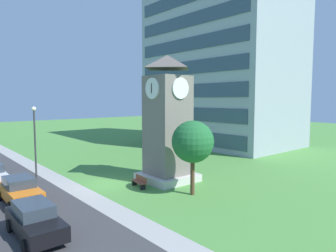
% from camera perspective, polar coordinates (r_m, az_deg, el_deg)
% --- Properties ---
extents(ground_plane, '(160.00, 160.00, 0.00)m').
position_cam_1_polar(ground_plane, '(25.52, -11.48, -10.66)').
color(ground_plane, '#4C893D').
extents(street_asphalt, '(120.00, 7.20, 0.01)m').
position_cam_1_polar(street_asphalt, '(23.19, -26.77, -12.71)').
color(street_asphalt, '#38383A').
rests_on(street_asphalt, ground).
extents(kerb_strip, '(120.00, 1.60, 0.01)m').
position_cam_1_polar(kerb_strip, '(24.50, -16.51, -11.43)').
color(kerb_strip, '#9E9E99').
rests_on(kerb_strip, ground).
extents(office_building, '(21.84, 13.91, 25.60)m').
position_cam_1_polar(office_building, '(48.45, 9.75, 12.02)').
color(office_building, '#9EA8B2').
rests_on(office_building, ground).
extents(clock_tower, '(4.12, 4.12, 10.45)m').
position_cam_1_polar(clock_tower, '(25.40, -0.09, 0.10)').
color(clock_tower, slate).
rests_on(clock_tower, ground).
extents(park_bench, '(1.85, 0.74, 0.88)m').
position_cam_1_polar(park_bench, '(24.27, -5.36, -10.27)').
color(park_bench, brown).
rests_on(park_bench, ground).
extents(street_lamp, '(0.36, 0.36, 6.26)m').
position_cam_1_polar(street_lamp, '(27.14, -23.59, -1.75)').
color(street_lamp, '#333338').
rests_on(street_lamp, ground).
extents(tree_streetside, '(3.02, 3.02, 5.36)m').
position_cam_1_polar(tree_streetside, '(21.77, 4.64, -2.98)').
color(tree_streetside, '#513823').
rests_on(tree_streetside, ground).
extents(parked_car_orange, '(4.61, 2.09, 1.69)m').
position_cam_1_polar(parked_car_orange, '(22.86, -25.93, -10.69)').
color(parked_car_orange, orange).
rests_on(parked_car_orange, ground).
extents(parked_car_black, '(4.71, 1.99, 1.69)m').
position_cam_1_polar(parked_car_black, '(17.26, -23.60, -15.75)').
color(parked_car_black, black).
rests_on(parked_car_black, ground).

